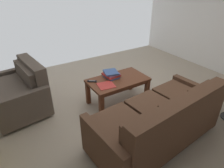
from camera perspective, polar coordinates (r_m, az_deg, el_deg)
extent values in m
cube|color=tan|center=(3.51, 4.84, -6.66)|extent=(5.50, 5.01, 0.01)
cylinder|color=black|center=(3.56, 16.16, -6.65)|extent=(0.05, 0.05, 0.06)
cylinder|color=black|center=(2.75, -4.57, -17.86)|extent=(0.05, 0.05, 0.06)
cylinder|color=black|center=(3.30, 25.78, -11.98)|extent=(0.05, 0.05, 0.06)
cube|color=brown|center=(2.77, 12.71, -11.74)|extent=(1.71, 0.96, 0.40)
cube|color=brown|center=(3.01, 19.92, -3.39)|extent=(0.57, 0.76, 0.10)
cube|color=brown|center=(2.63, 12.97, -7.39)|extent=(0.57, 0.76, 0.10)
cube|color=brown|center=(2.31, 3.68, -12.44)|extent=(0.57, 0.76, 0.10)
cube|color=brown|center=(2.39, 19.97, -8.91)|extent=(1.66, 0.32, 0.45)
cube|color=brown|center=(2.85, 24.55, -3.38)|extent=(0.50, 0.16, 0.32)
cube|color=brown|center=(2.44, 17.87, -7.73)|extent=(0.50, 0.16, 0.32)
cube|color=brown|center=(2.09, 8.50, -13.49)|extent=(0.50, 0.16, 0.32)
cube|color=brown|center=(3.34, 22.90, -4.26)|extent=(0.17, 0.83, 0.56)
cube|color=brown|center=(2.29, -2.75, -19.33)|extent=(0.17, 0.83, 0.56)
cylinder|color=black|center=(3.41, -29.30, -11.43)|extent=(0.06, 0.06, 0.06)
cylinder|color=black|center=(4.12, -22.59, -2.63)|extent=(0.06, 0.06, 0.06)
cylinder|color=black|center=(3.51, -18.62, -7.65)|extent=(0.06, 0.06, 0.06)
cube|color=brown|center=(3.64, -26.30, -3.93)|extent=(0.91, 1.00, 0.36)
cube|color=brown|center=(3.53, -27.40, -0.89)|extent=(0.81, 0.92, 0.10)
cube|color=brown|center=(3.54, -22.37, 2.79)|extent=(0.29, 0.92, 0.47)
cube|color=brown|center=(3.51, -24.03, 2.26)|extent=(0.22, 0.82, 0.33)
cube|color=brown|center=(4.05, -28.41, 0.00)|extent=(0.81, 0.20, 0.52)
cube|color=brown|center=(3.18, -24.13, -6.79)|extent=(0.81, 0.20, 0.52)
cube|color=brown|center=(3.38, 1.75, 1.14)|extent=(1.04, 0.59, 0.04)
cube|color=brown|center=(3.41, 1.74, 0.47)|extent=(0.96, 0.53, 0.05)
cube|color=brown|center=(3.92, 5.49, 1.24)|extent=(0.07, 0.07, 0.43)
cube|color=brown|center=(3.49, -7.11, -2.62)|extent=(0.07, 0.07, 0.43)
cube|color=brown|center=(3.59, 10.25, -1.92)|extent=(0.07, 0.07, 0.43)
cube|color=brown|center=(3.12, -3.11, -6.72)|extent=(0.07, 0.07, 0.43)
cylinder|color=brown|center=(3.83, 29.09, -2.81)|extent=(0.04, 0.04, 0.50)
cylinder|color=brown|center=(3.48, 25.18, -5.05)|extent=(0.04, 0.04, 0.50)
cube|color=white|center=(3.35, 30.16, -1.10)|extent=(0.02, 0.01, 0.06)
cube|color=#385693|center=(3.43, -0.22, 2.17)|extent=(0.23, 0.26, 0.03)
cube|color=#C63833|center=(3.43, -0.28, 2.76)|extent=(0.25, 0.29, 0.03)
cube|color=#996699|center=(3.42, -0.08, 3.19)|extent=(0.22, 0.24, 0.03)
cube|color=#385693|center=(3.40, -0.32, 3.53)|extent=(0.28, 0.30, 0.02)
cube|color=black|center=(3.30, -5.93, 0.80)|extent=(0.15, 0.13, 0.02)
cube|color=#59595B|center=(3.30, -5.94, 0.97)|extent=(0.11, 0.09, 0.00)
cube|color=#C63833|center=(3.18, -1.74, -0.38)|extent=(0.30, 0.29, 0.01)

